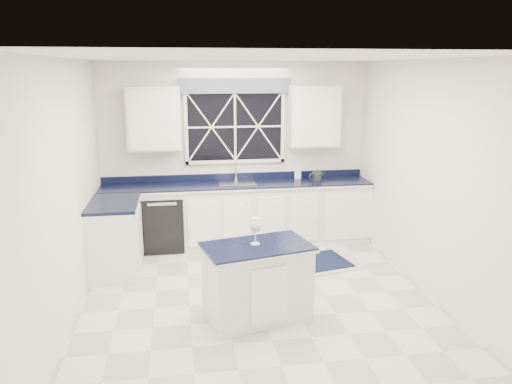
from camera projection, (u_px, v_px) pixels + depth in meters
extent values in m
plane|color=silver|center=(258.00, 301.00, 5.72)|extent=(4.50, 4.50, 0.00)
cube|color=silver|center=(235.00, 153.00, 7.56)|extent=(4.00, 0.10, 2.70)
cube|color=silver|center=(238.00, 215.00, 7.49)|extent=(3.98, 0.60, 0.90)
cube|color=silver|center=(115.00, 238.00, 6.46)|extent=(0.60, 1.00, 0.90)
cube|color=black|center=(238.00, 185.00, 7.37)|extent=(3.98, 0.64, 0.04)
cube|color=black|center=(164.00, 221.00, 7.33)|extent=(0.60, 0.58, 0.82)
cube|color=black|center=(235.00, 127.00, 7.43)|extent=(1.40, 0.02, 1.00)
cube|color=slate|center=(235.00, 86.00, 7.23)|extent=(1.65, 0.04, 0.22)
cube|color=silver|center=(154.00, 119.00, 7.09)|extent=(0.75, 0.34, 0.90)
cube|color=silver|center=(314.00, 116.00, 7.44)|extent=(0.75, 0.34, 0.90)
cylinder|color=silver|center=(236.00, 179.00, 7.58)|extent=(0.05, 0.05, 0.04)
cylinder|color=silver|center=(236.00, 170.00, 7.54)|extent=(0.02, 0.02, 0.28)
cylinder|color=silver|center=(236.00, 163.00, 7.42)|extent=(0.02, 0.18, 0.02)
cube|color=silver|center=(257.00, 283.00, 5.26)|extent=(1.15, 0.82, 0.78)
cube|color=black|center=(257.00, 247.00, 5.16)|extent=(1.21, 0.89, 0.03)
cube|color=#B2B2AD|center=(304.00, 264.00, 6.77)|extent=(1.52, 1.10, 0.01)
cube|color=black|center=(304.00, 264.00, 6.77)|extent=(1.34, 0.92, 0.01)
cylinder|color=#2B2B2D|center=(317.00, 177.00, 7.54)|extent=(0.18, 0.18, 0.13)
cone|color=#2B2B2D|center=(317.00, 171.00, 7.51)|extent=(0.15, 0.15, 0.05)
torus|color=#2B2B2D|center=(312.00, 176.00, 7.51)|extent=(0.11, 0.03, 0.10)
cylinder|color=#2B2B2D|center=(322.00, 175.00, 7.56)|extent=(0.07, 0.03, 0.08)
cylinder|color=silver|center=(255.00, 244.00, 5.19)|extent=(0.09, 0.09, 0.01)
cylinder|color=silver|center=(255.00, 236.00, 5.17)|extent=(0.02, 0.02, 0.15)
ellipsoid|color=silver|center=(255.00, 225.00, 5.14)|extent=(0.12, 0.12, 0.15)
cylinder|color=tan|center=(255.00, 227.00, 5.14)|extent=(0.10, 0.10, 0.06)
imported|color=silver|center=(298.00, 171.00, 7.70)|extent=(0.12, 0.13, 0.22)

